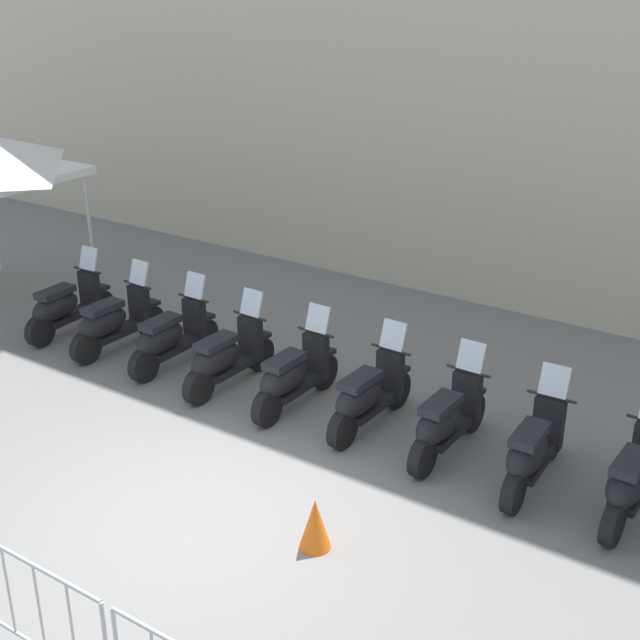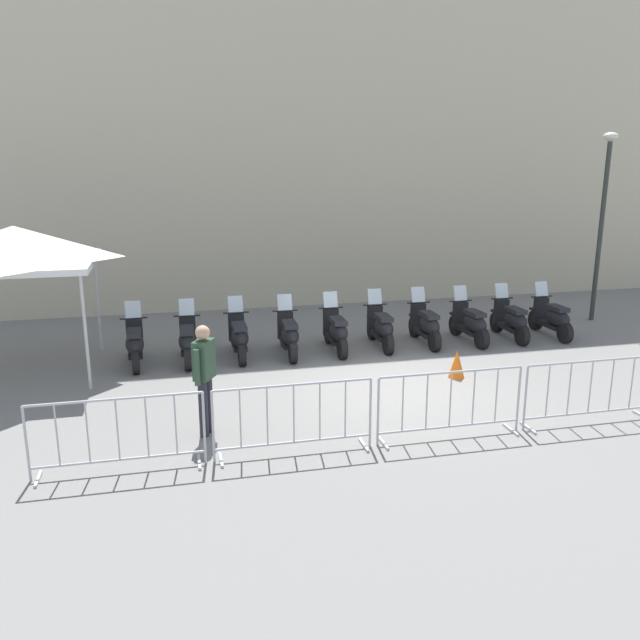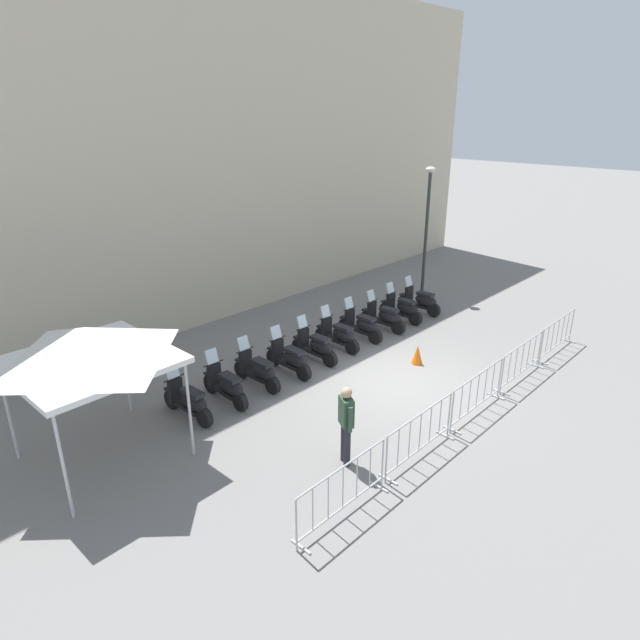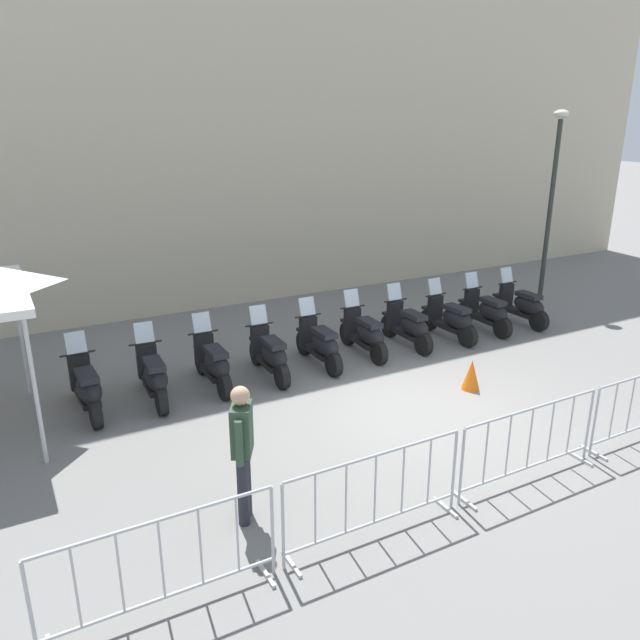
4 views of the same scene
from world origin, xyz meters
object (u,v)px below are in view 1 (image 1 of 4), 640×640
at_px(motorcycle_2, 170,337).
at_px(barrier_segment_2, 10,599).
at_px(traffic_cone, 315,524).
at_px(motorcycle_5, 368,396).
at_px(motorcycle_8, 633,479).
at_px(motorcycle_6, 446,421).
at_px(motorcycle_1, 113,322).
at_px(motorcycle_0, 66,306).
at_px(motorcycle_4, 293,376).
at_px(motorcycle_7, 533,451).
at_px(motorcycle_3, 226,357).

relative_size(motorcycle_2, barrier_segment_2, 0.74).
distance_m(barrier_segment_2, traffic_cone, 2.86).
relative_size(motorcycle_5, motorcycle_8, 1.00).
bearing_deg(motorcycle_6, motorcycle_1, -179.62).
distance_m(motorcycle_5, motorcycle_8, 3.19).
relative_size(motorcycle_6, motorcycle_8, 1.00).
relative_size(motorcycle_0, barrier_segment_2, 0.75).
bearing_deg(motorcycle_5, motorcycle_2, -179.63).
bearing_deg(motorcycle_5, traffic_cone, -71.78).
height_order(motorcycle_4, motorcycle_7, same).
relative_size(motorcycle_7, motorcycle_8, 1.00).
height_order(motorcycle_1, motorcycle_6, same).
distance_m(motorcycle_8, barrier_segment_2, 6.05).
distance_m(motorcycle_4, motorcycle_7, 3.20).
distance_m(motorcycle_2, traffic_cone, 4.55).
distance_m(motorcycle_0, motorcycle_8, 8.51).
relative_size(motorcycle_0, motorcycle_6, 1.00).
relative_size(barrier_segment_2, traffic_cone, 4.20).
height_order(motorcycle_2, motorcycle_6, same).
relative_size(motorcycle_1, motorcycle_8, 1.00).
distance_m(motorcycle_1, motorcycle_6, 5.32).
relative_size(motorcycle_0, motorcycle_1, 1.00).
distance_m(motorcycle_1, motorcycle_5, 4.26).
distance_m(motorcycle_0, barrier_segment_2, 6.73).
bearing_deg(motorcycle_2, motorcycle_3, -4.42).
relative_size(motorcycle_0, motorcycle_7, 1.00).
xyz_separation_m(motorcycle_1, motorcycle_7, (6.39, -0.04, 0.00)).
xyz_separation_m(motorcycle_0, motorcycle_3, (3.19, -0.08, 0.00)).
distance_m(motorcycle_4, motorcycle_5, 1.07).
xyz_separation_m(motorcycle_6, motorcycle_7, (1.07, -0.08, 0.00)).
bearing_deg(motorcycle_6, barrier_segment_2, -108.99).
bearing_deg(motorcycle_1, motorcycle_7, -0.39).
xyz_separation_m(motorcycle_3, motorcycle_7, (4.26, -0.01, 0.00)).
bearing_deg(barrier_segment_2, motorcycle_5, 83.13).
xyz_separation_m(motorcycle_5, barrier_segment_2, (-0.58, -4.81, 0.07)).
bearing_deg(motorcycle_0, barrier_segment_2, -45.28).
bearing_deg(motorcycle_3, motorcycle_8, 0.24).
height_order(motorcycle_3, traffic_cone, motorcycle_3).
xyz_separation_m(motorcycle_5, motorcycle_8, (3.19, -0.08, 0.00)).
xyz_separation_m(motorcycle_7, barrier_segment_2, (-2.71, -4.70, 0.07)).
relative_size(motorcycle_1, motorcycle_2, 1.00).
xyz_separation_m(motorcycle_2, barrier_segment_2, (2.61, -4.79, 0.07)).
xyz_separation_m(motorcycle_2, motorcycle_5, (3.19, 0.02, 0.00)).
bearing_deg(barrier_segment_2, motorcycle_1, 127.80).
bearing_deg(traffic_cone, motorcycle_5, 108.22).
bearing_deg(motorcycle_3, motorcycle_4, 1.74).
bearing_deg(traffic_cone, barrier_segment_2, -117.86).
distance_m(motorcycle_5, traffic_cone, 2.41).
height_order(motorcycle_0, barrier_segment_2, motorcycle_0).
bearing_deg(motorcycle_0, motorcycle_4, -0.61).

